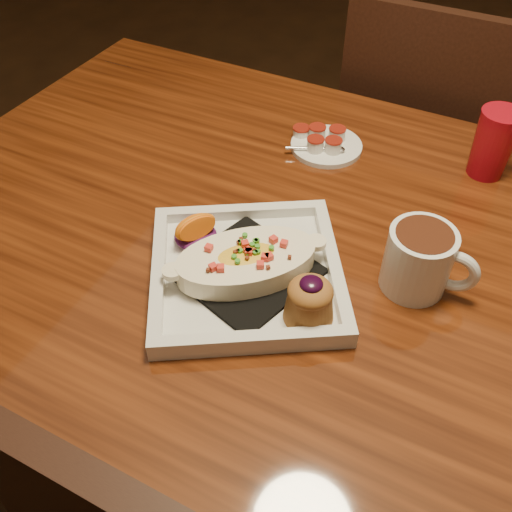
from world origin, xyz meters
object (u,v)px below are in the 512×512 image
at_px(chair_far, 423,163).
at_px(saucer, 325,144).
at_px(red_tumbler, 494,144).
at_px(plate, 252,270).
at_px(coffee_mug, 421,259).
at_px(table, 339,290).

distance_m(chair_far, saucer, 0.49).
xyz_separation_m(saucer, red_tumbler, (0.28, 0.06, 0.05)).
distance_m(chair_far, red_tumbler, 0.48).
relative_size(plate, red_tumbler, 3.06).
bearing_deg(coffee_mug, red_tumbler, 81.71).
bearing_deg(plate, coffee_mug, -5.34).
xyz_separation_m(coffee_mug, red_tumbler, (0.04, 0.32, 0.01)).
xyz_separation_m(plate, red_tumbler, (0.24, 0.42, 0.03)).
bearing_deg(saucer, coffee_mug, -46.74).
bearing_deg(chair_far, plate, 82.89).
height_order(coffee_mug, red_tumbler, red_tumbler).
bearing_deg(coffee_mug, plate, -155.78).
height_order(chair_far, saucer, chair_far).
bearing_deg(coffee_mug, table, 165.36).
xyz_separation_m(chair_far, saucer, (-0.13, -0.40, 0.25)).
xyz_separation_m(coffee_mug, saucer, (-0.24, 0.26, -0.04)).
xyz_separation_m(table, coffee_mug, (0.11, -0.03, 0.15)).
distance_m(plate, saucer, 0.36).
height_order(plate, saucer, plate).
bearing_deg(coffee_mug, chair_far, 97.92).
xyz_separation_m(chair_far, coffee_mug, (0.11, -0.66, 0.30)).
bearing_deg(chair_far, saucer, 71.93).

